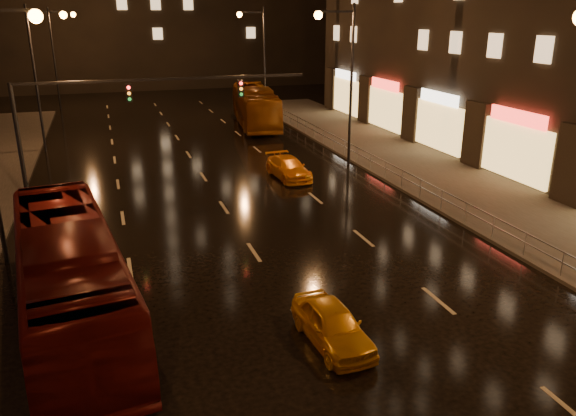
{
  "coord_description": "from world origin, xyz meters",
  "views": [
    {
      "loc": [
        -5.32,
        -10.79,
        9.39
      ],
      "look_at": [
        0.85,
        8.06,
        2.5
      ],
      "focal_mm": 35.0,
      "sensor_mm": 36.0,
      "label": 1
    }
  ],
  "objects_px": {
    "bus_red": "(70,275)",
    "taxi_near": "(332,325)",
    "bus_curb": "(255,106)",
    "taxi_far": "(289,168)"
  },
  "relations": [
    {
      "from": "bus_red",
      "to": "taxi_far",
      "type": "height_order",
      "value": "bus_red"
    },
    {
      "from": "bus_red",
      "to": "bus_curb",
      "type": "bearing_deg",
      "value": 57.75
    },
    {
      "from": "bus_curb",
      "to": "taxi_far",
      "type": "height_order",
      "value": "bus_curb"
    },
    {
      "from": "bus_curb",
      "to": "taxi_near",
      "type": "height_order",
      "value": "bus_curb"
    },
    {
      "from": "bus_curb",
      "to": "taxi_far",
      "type": "distance_m",
      "value": 17.0
    },
    {
      "from": "bus_red",
      "to": "taxi_near",
      "type": "bearing_deg",
      "value": -34.04
    },
    {
      "from": "bus_curb",
      "to": "taxi_near",
      "type": "distance_m",
      "value": 34.93
    },
    {
      "from": "bus_red",
      "to": "taxi_far",
      "type": "relative_size",
      "value": 2.79
    },
    {
      "from": "bus_red",
      "to": "taxi_near",
      "type": "relative_size",
      "value": 3.27
    },
    {
      "from": "bus_curb",
      "to": "bus_red",
      "type": "bearing_deg",
      "value": -107.32
    }
  ]
}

